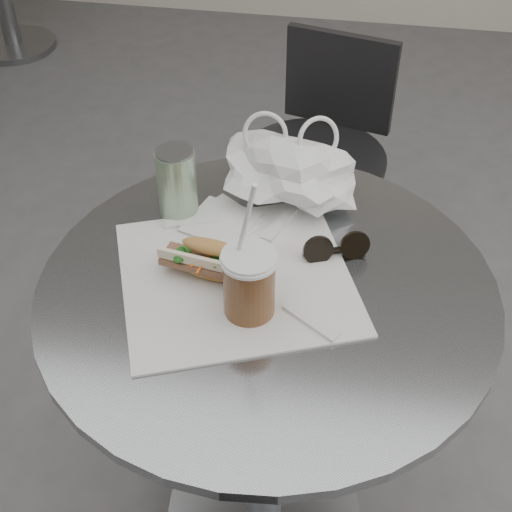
% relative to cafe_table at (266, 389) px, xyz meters
% --- Properties ---
extents(cafe_table, '(0.76, 0.76, 0.74)m').
position_rel_cafe_table_xyz_m(cafe_table, '(0.00, 0.00, 0.00)').
color(cafe_table, slate).
rests_on(cafe_table, ground).
extents(chair_far, '(0.40, 0.43, 0.75)m').
position_rel_cafe_table_xyz_m(chair_far, '(0.01, 0.83, -0.13)').
color(chair_far, '#29292B').
rests_on(chair_far, ground).
extents(sandwich_paper, '(0.48, 0.47, 0.00)m').
position_rel_cafe_table_xyz_m(sandwich_paper, '(-0.05, 0.01, 0.28)').
color(sandwich_paper, white).
rests_on(sandwich_paper, cafe_table).
extents(banh_mi, '(0.22, 0.11, 0.07)m').
position_rel_cafe_table_xyz_m(banh_mi, '(-0.09, 0.00, 0.31)').
color(banh_mi, '#C28449').
rests_on(banh_mi, sandwich_paper).
extents(iced_coffee, '(0.09, 0.09, 0.25)m').
position_rel_cafe_table_xyz_m(iced_coffee, '(-0.02, -0.06, 0.34)').
color(iced_coffee, brown).
rests_on(iced_coffee, cafe_table).
extents(sunglasses, '(0.12, 0.06, 0.05)m').
position_rel_cafe_table_xyz_m(sunglasses, '(0.10, 0.09, 0.29)').
color(sunglasses, black).
rests_on(sunglasses, cafe_table).
extents(plastic_bag, '(0.28, 0.24, 0.12)m').
position_rel_cafe_table_xyz_m(plastic_bag, '(0.00, 0.24, 0.33)').
color(plastic_bag, white).
rests_on(plastic_bag, cafe_table).
extents(napkin_stack, '(0.17, 0.17, 0.01)m').
position_rel_cafe_table_xyz_m(napkin_stack, '(-0.11, 0.14, 0.28)').
color(napkin_stack, white).
rests_on(napkin_stack, cafe_table).
extents(drink_can, '(0.07, 0.07, 0.14)m').
position_rel_cafe_table_xyz_m(drink_can, '(-0.19, 0.16, 0.34)').
color(drink_can, '#598A51').
rests_on(drink_can, cafe_table).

